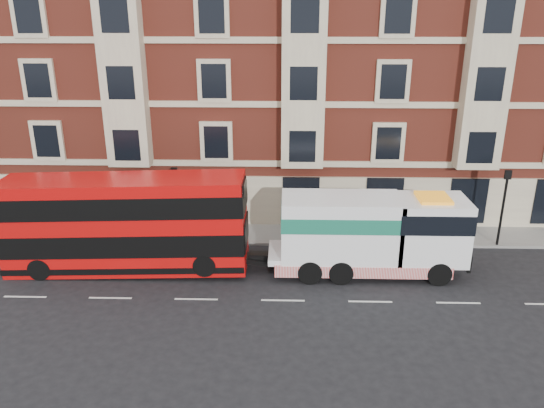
{
  "coord_description": "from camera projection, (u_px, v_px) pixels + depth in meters",
  "views": [
    {
      "loc": [
        0.09,
        -21.32,
        12.54
      ],
      "look_at": [
        -0.61,
        4.0,
        3.26
      ],
      "focal_mm": 35.0,
      "sensor_mm": 36.0,
      "label": 1
    }
  ],
  "objects": [
    {
      "name": "lamp_post_west",
      "position": [
        176.0,
        199.0,
        29.38
      ],
      "size": [
        0.35,
        0.15,
        4.35
      ],
      "color": "black",
      "rests_on": "sidewalk"
    },
    {
      "name": "pedestrian",
      "position": [
        106.0,
        228.0,
        30.05
      ],
      "size": [
        0.62,
        0.47,
        1.53
      ],
      "primitive_type": "imported",
      "rotation": [
        0.0,
        0.0,
        -0.2
      ],
      "color": "#16232D",
      "rests_on": "sidewalk"
    },
    {
      "name": "double_decker_bus",
      "position": [
        125.0,
        223.0,
        26.39
      ],
      "size": [
        12.06,
        2.77,
        4.88
      ],
      "color": "red",
      "rests_on": "ground"
    },
    {
      "name": "tow_truck",
      "position": [
        367.0,
        234.0,
        26.24
      ],
      "size": [
        9.66,
        2.86,
        4.03
      ],
      "color": "white",
      "rests_on": "ground"
    },
    {
      "name": "ground",
      "position": [
        283.0,
        300.0,
        24.33
      ],
      "size": [
        120.0,
        120.0,
        0.0
      ],
      "primitive_type": "plane",
      "color": "black",
      "rests_on": "ground"
    },
    {
      "name": "victorian_terrace",
      "position": [
        293.0,
        50.0,
        34.93
      ],
      "size": [
        45.0,
        12.0,
        20.4
      ],
      "color": "maroon",
      "rests_on": "ground"
    },
    {
      "name": "sidewalk",
      "position": [
        284.0,
        234.0,
        31.34
      ],
      "size": [
        90.0,
        3.0,
        0.15
      ],
      "primitive_type": "cube",
      "color": "slate",
      "rests_on": "ground"
    },
    {
      "name": "lamp_post_east",
      "position": [
        504.0,
        202.0,
        28.92
      ],
      "size": [
        0.35,
        0.15,
        4.35
      ],
      "color": "black",
      "rests_on": "sidewalk"
    }
  ]
}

